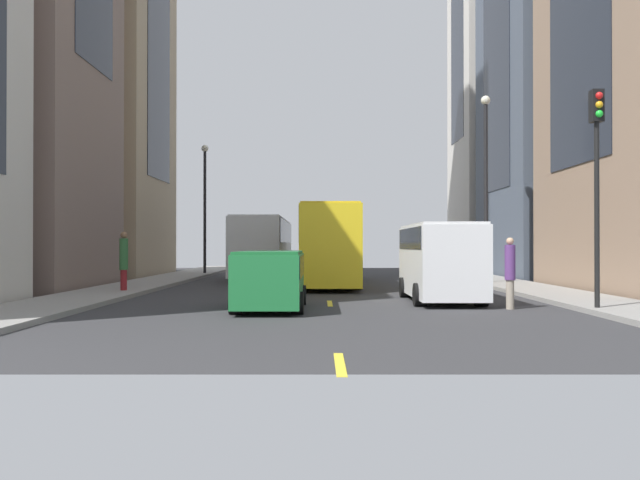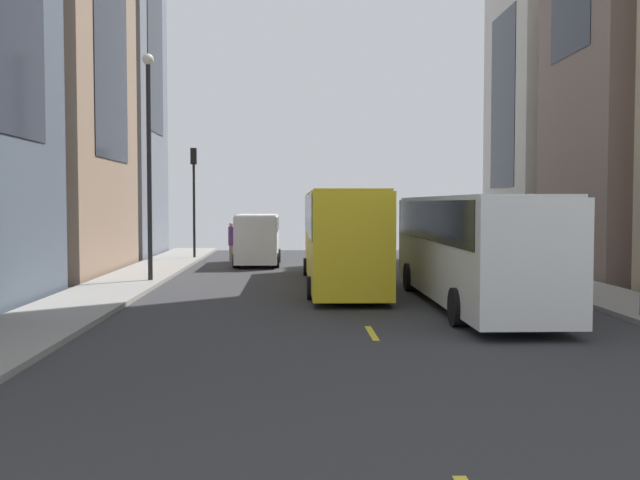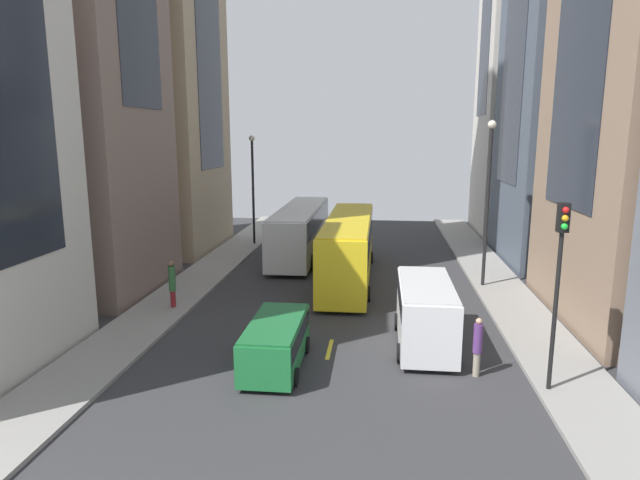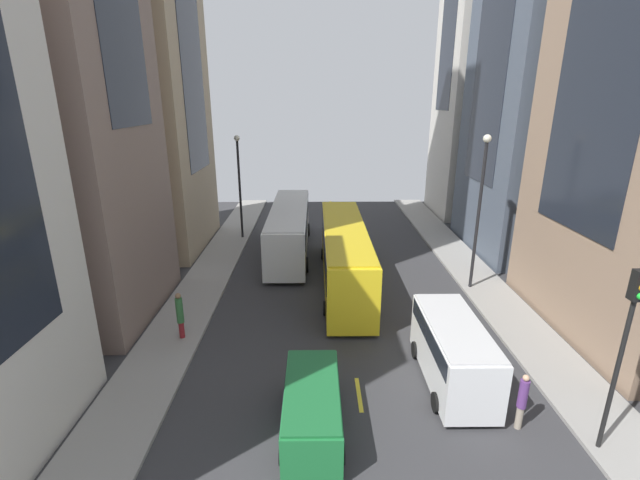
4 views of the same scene
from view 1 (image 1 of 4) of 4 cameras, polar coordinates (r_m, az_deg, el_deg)
The scene contains 19 objects.
ground_plane at distance 31.21m, azimuth 0.32°, elevation -3.91°, with size 43.59×43.59×0.00m, color #333335.
sidewalk_west at distance 32.24m, azimuth -14.80°, elevation -3.65°, with size 2.81×44.00×0.15m, color gray.
sidewalk_east at distance 32.40m, azimuth 15.36°, elevation -3.64°, with size 2.81×44.00×0.15m, color gray.
lane_stripe_0 at distance 10.33m, azimuth 1.52°, elevation -10.93°, with size 0.16×2.00×0.01m, color yellow.
lane_stripe_1 at distance 20.74m, azimuth 0.61°, elevation -5.65°, with size 0.16×2.00×0.01m, color yellow.
lane_stripe_2 at distance 31.21m, azimuth 0.32°, elevation -3.90°, with size 0.16×2.00×0.01m, color yellow.
lane_stripe_3 at distance 41.70m, azimuth 0.17°, elevation -3.03°, with size 0.16×2.00×0.01m, color yellow.
lane_stripe_4 at distance 52.19m, azimuth 0.09°, elevation -2.51°, with size 0.16×2.00×0.01m, color yellow.
building_west_2 at distance 42.41m, azimuth -20.05°, elevation 14.66°, with size 8.51×9.44×25.84m.
building_east_2 at distance 41.17m, azimuth 20.36°, elevation 12.85°, with size 7.72×9.95×22.67m.
city_bus_white at distance 36.99m, azimuth -5.23°, elevation -0.25°, with size 2.81×12.66×3.35m.
streetcar_yellow at distance 31.16m, azimuth 0.50°, elevation -0.01°, with size 2.70×13.20×3.59m.
delivery_van_white at distance 21.80m, azimuth 10.35°, elevation -1.42°, with size 2.25×5.49×2.58m.
car_green_0 at distance 18.93m, azimuth -4.67°, elevation -3.11°, with size 2.02×4.55×1.71m.
pedestrian_walking_far at distance 19.68m, azimuth 16.23°, elevation -2.62°, with size 0.31×0.31×2.11m.
pedestrian_waiting_curb at distance 25.78m, azimuth -17.26°, elevation -1.60°, with size 0.32×0.32×2.25m.
traffic_light_near_corner at distance 19.58m, azimuth 23.08°, elevation 6.81°, with size 0.32×0.44×6.06m.
streetlamp_near at distance 40.72m, azimuth -10.43°, elevation 3.89°, with size 0.44×0.44×7.97m.
streetlamp_far at distance 31.38m, azimuth 14.22°, elevation 5.96°, with size 0.44×0.44×8.77m.
Camera 1 is at (-0.31, -31.15, 1.89)m, focal length 36.11 mm.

